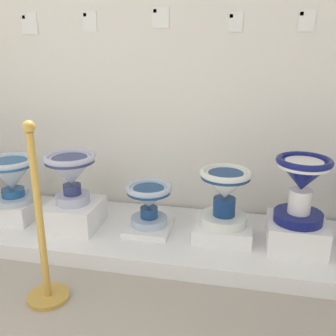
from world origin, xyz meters
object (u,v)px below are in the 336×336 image
at_px(plinth_block_squat_floral, 223,230).
at_px(plinth_block_leftmost, 296,234).
at_px(plinth_block_slender_white, 149,227).
at_px(antique_toilet_slender_white, 149,199).
at_px(plinth_block_pale_glazed, 16,210).
at_px(info_placard_fifth, 307,20).
at_px(stanchion_post_near_left, 43,247).
at_px(antique_toilet_pale_glazed, 11,175).
at_px(info_placard_first, 29,23).
at_px(antique_toilet_tall_cobalt, 71,171).
at_px(antique_toilet_squat_floral, 225,190).
at_px(info_placard_third, 160,17).
at_px(info_placard_fourth, 236,22).
at_px(plinth_block_tall_cobalt, 74,214).
at_px(antique_toilet_leftmost, 302,182).
at_px(info_placard_second, 90,21).

bearing_deg(plinth_block_squat_floral, plinth_block_leftmost, -3.77).
bearing_deg(plinth_block_slender_white, antique_toilet_slender_white, 0.00).
distance_m(plinth_block_pale_glazed, info_placard_fifth, 2.48).
bearing_deg(stanchion_post_near_left, antique_toilet_slender_white, 61.36).
bearing_deg(antique_toilet_pale_glazed, info_placard_first, 91.46).
relative_size(antique_toilet_tall_cobalt, antique_toilet_squat_floral, 0.94).
bearing_deg(info_placard_first, plinth_block_slender_white, -22.92).
bearing_deg(antique_toilet_pale_glazed, info_placard_third, 25.81).
bearing_deg(antique_toilet_squat_floral, info_placard_first, 164.10).
bearing_deg(info_placard_first, plinth_block_leftmost, -13.17).
bearing_deg(stanchion_post_near_left, info_placard_fourth, 51.98).
relative_size(antique_toilet_squat_floral, info_placard_third, 2.70).
height_order(antique_toilet_tall_cobalt, info_placard_fourth, info_placard_fourth).
relative_size(antique_toilet_tall_cobalt, stanchion_post_near_left, 0.35).
relative_size(plinth_block_tall_cobalt, antique_toilet_leftmost, 0.88).
xyz_separation_m(info_placard_third, info_placard_fifth, (1.00, -0.00, -0.03)).
height_order(plinth_block_tall_cobalt, antique_toilet_leftmost, antique_toilet_leftmost).
bearing_deg(info_placard_fourth, info_placard_second, 180.00).
xyz_separation_m(antique_toilet_pale_glazed, antique_toilet_leftmost, (2.04, 0.01, 0.10)).
bearing_deg(antique_toilet_tall_cobalt, plinth_block_slender_white, 5.92).
bearing_deg(plinth_block_squat_floral, info_placard_fourth, 90.98).
height_order(plinth_block_slender_white, plinth_block_leftmost, plinth_block_leftmost).
distance_m(antique_toilet_slender_white, info_placard_fourth, 1.37).
bearing_deg(info_placard_fifth, plinth_block_slender_white, -155.85).
relative_size(plinth_block_pale_glazed, plinth_block_leftmost, 0.78).
height_order(info_placard_third, info_placard_fourth, info_placard_third).
distance_m(info_placard_first, stanchion_post_near_left, 1.81).
bearing_deg(plinth_block_squat_floral, antique_toilet_tall_cobalt, -177.31).
distance_m(antique_toilet_tall_cobalt, stanchion_post_near_left, 0.73).
xyz_separation_m(antique_toilet_leftmost, info_placard_second, (-1.56, 0.48, 0.98)).
xyz_separation_m(antique_toilet_slender_white, plinth_block_squat_floral, (0.53, -0.01, -0.19)).
height_order(plinth_block_slender_white, stanchion_post_near_left, stanchion_post_near_left).
bearing_deg(antique_toilet_slender_white, plinth_block_squat_floral, -0.70).
xyz_separation_m(antique_toilet_tall_cobalt, stanchion_post_near_left, (0.14, -0.69, -0.20)).
relative_size(plinth_block_pale_glazed, plinth_block_squat_floral, 0.73).
bearing_deg(antique_toilet_slender_white, antique_toilet_squat_floral, -0.70).
relative_size(info_placard_third, info_placard_fifth, 1.02).
bearing_deg(info_placard_second, plinth_block_squat_floral, -22.57).
relative_size(plinth_block_pale_glazed, antique_toilet_slender_white, 0.88).
height_order(plinth_block_slender_white, antique_toilet_squat_floral, antique_toilet_squat_floral).
distance_m(antique_toilet_leftmost, info_placard_fourth, 1.18).
bearing_deg(info_placard_third, plinth_block_tall_cobalt, -137.23).
bearing_deg(antique_toilet_leftmost, plinth_block_squat_floral, 176.23).
xyz_separation_m(plinth_block_slender_white, info_placard_second, (-0.55, 0.44, 1.42)).
relative_size(antique_toilet_slender_white, info_placard_fourth, 2.52).
xyz_separation_m(plinth_block_pale_glazed, info_placard_second, (0.48, 0.50, 1.36)).
xyz_separation_m(antique_toilet_slender_white, info_placard_fifth, (0.99, 0.44, 1.19)).
relative_size(info_placard_second, stanchion_post_near_left, 0.14).
height_order(plinth_block_pale_glazed, info_placard_first, info_placard_first).
relative_size(info_placard_second, info_placard_third, 1.04).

